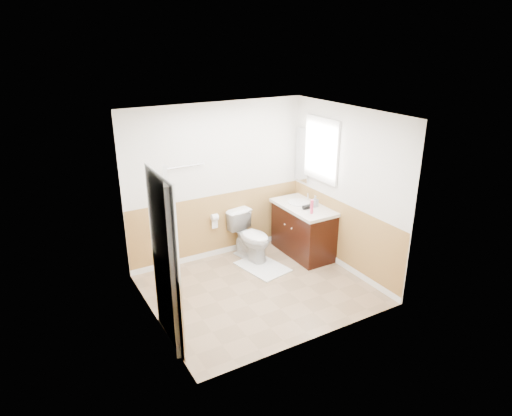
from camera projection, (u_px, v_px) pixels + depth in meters
floor at (259, 289)px, 6.43m from camera, size 3.00×3.00×0.00m
ceiling at (259, 114)px, 5.53m from camera, size 3.00×3.00×0.00m
wall_back at (217, 182)px, 7.04m from camera, size 3.00×0.00×3.00m
wall_front at (318, 245)px, 4.93m from camera, size 3.00×0.00×3.00m
wall_left at (149, 231)px, 5.29m from camera, size 0.00×3.00×3.00m
wall_right at (345, 190)px, 6.68m from camera, size 0.00×3.00×3.00m
wainscot_back at (219, 226)px, 7.30m from camera, size 3.00×0.00×3.00m
wainscot_front at (314, 303)px, 5.21m from camera, size 3.00×0.00×3.00m
wainscot_left at (156, 286)px, 5.56m from camera, size 0.00×2.60×2.60m
wainscot_right at (341, 236)px, 6.95m from camera, size 0.00×2.60×2.60m
toilet at (251, 236)px, 7.20m from camera, size 0.57×0.83×0.77m
bath_mat at (263, 267)px, 7.03m from camera, size 0.69×0.89×0.02m
vanity_cabinet at (303, 231)px, 7.36m from camera, size 0.55×1.10×0.80m
vanity_knob_left at (292, 229)px, 7.09m from camera, size 0.03×0.03×0.03m
vanity_knob_right at (285, 224)px, 7.25m from camera, size 0.03×0.03×0.03m
countertop at (304, 207)px, 7.20m from camera, size 0.60×1.15×0.05m
sink_basin at (299, 202)px, 7.32m from camera, size 0.36×0.36×0.02m
faucet at (308, 197)px, 7.38m from camera, size 0.02×0.02×0.14m
lotion_bottle at (312, 207)px, 6.84m from camera, size 0.05×0.05×0.22m
soap_dispenser at (315, 201)px, 7.12m from camera, size 0.09×0.09×0.18m
hair_dryer_body at (307, 207)px, 7.05m from camera, size 0.14×0.07×0.07m
hair_dryer_handle at (305, 209)px, 7.05m from camera, size 0.03×0.03×0.07m
mirror_panel at (302, 155)px, 7.45m from camera, size 0.02×0.35×0.90m
window_frame at (321, 150)px, 6.96m from camera, size 0.04×0.80×1.00m
window_glass at (322, 149)px, 6.97m from camera, size 0.01×0.70×0.90m
door at (172, 262)px, 5.05m from camera, size 0.29×0.78×2.04m
door_frame at (165, 263)px, 5.01m from camera, size 0.02×0.92×2.10m
door_knob at (168, 255)px, 5.37m from camera, size 0.06×0.06×0.06m
towel_bar at (184, 166)px, 6.61m from camera, size 0.62×0.02×0.02m
tp_holder_bar at (215, 217)px, 7.13m from camera, size 0.14×0.02×0.02m
tp_roll at (215, 217)px, 7.13m from camera, size 0.10×0.11×0.11m
tp_sheet at (215, 224)px, 7.17m from camera, size 0.10×0.01×0.16m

